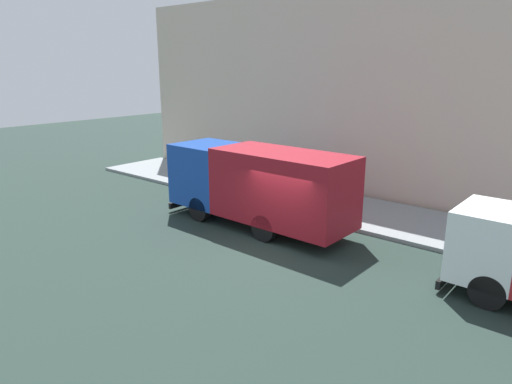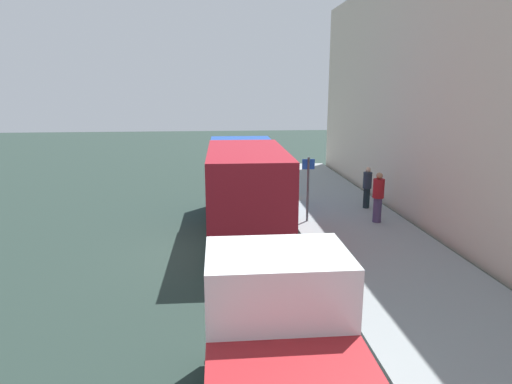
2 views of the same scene
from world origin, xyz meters
name	(u,v)px [view 2 (image 2 of 2)]	position (x,y,z in m)	size (l,w,h in m)	color
ground	(209,254)	(0.00, 0.00, 0.00)	(80.00, 80.00, 0.00)	#21302B
sidewalk	(374,246)	(5.05, 0.00, 0.07)	(4.10, 30.00, 0.15)	gray
building_facade	(470,92)	(7.60, 0.00, 4.66)	(0.50, 30.00, 9.32)	beige
large_utility_truck	(245,184)	(1.21, 1.95, 1.69)	(2.46, 7.73, 3.00)	#1641A4
small_flatbed_truck	(289,375)	(1.14, -7.34, 1.10)	(2.23, 5.19, 2.33)	white
pedestrian_walking	(378,196)	(5.94, 2.21, 1.09)	(0.46, 0.46, 1.79)	#43365A
pedestrian_standing	(367,187)	(6.21, 4.11, 1.02)	(0.42, 0.42, 1.64)	black
traffic_cone_orange	(293,191)	(3.60, 5.91, 0.47)	(0.45, 0.45, 0.64)	orange
street_sign_post	(308,183)	(3.49, 2.57, 1.52)	(0.44, 0.08, 2.31)	#4C5156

